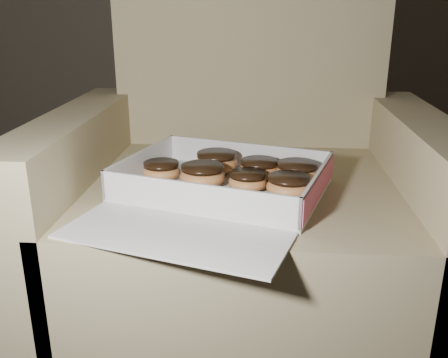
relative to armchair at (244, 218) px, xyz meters
name	(u,v)px	position (x,y,z in m)	size (l,w,h in m)	color
armchair	(244,218)	(0.00, 0.00, 0.00)	(0.92, 0.78, 0.96)	tan
bakery_box	(218,192)	(-0.05, -0.19, 0.14)	(0.53, 0.57, 0.07)	silver
donut_a	(217,162)	(-0.06, -0.05, 0.16)	(0.10, 0.10, 0.05)	#E59250
donut_b	(248,181)	(0.01, -0.16, 0.16)	(0.08, 0.08, 0.04)	#E59250
donut_c	(259,169)	(0.04, -0.08, 0.16)	(0.09, 0.09, 0.04)	#E59250
donut_d	(203,175)	(-0.09, -0.14, 0.16)	(0.10, 0.10, 0.05)	#E59250
donut_e	(289,186)	(0.10, -0.19, 0.16)	(0.09, 0.09, 0.05)	#E59250
donut_f	(161,170)	(-0.18, -0.11, 0.16)	(0.08, 0.08, 0.04)	#E59250
donut_g	(297,172)	(0.12, -0.11, 0.16)	(0.10, 0.10, 0.05)	#E59250
crumb_a	(294,203)	(0.11, -0.23, 0.14)	(0.01, 0.01, 0.00)	black
crumb_b	(300,199)	(0.12, -0.21, 0.14)	(0.01, 0.01, 0.00)	black
crumb_c	(129,191)	(-0.24, -0.19, 0.14)	(0.01, 0.01, 0.00)	black
crumb_d	(302,210)	(0.12, -0.26, 0.14)	(0.01, 0.01, 0.00)	black
crumb_e	(267,195)	(0.05, -0.19, 0.14)	(0.01, 0.01, 0.00)	black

